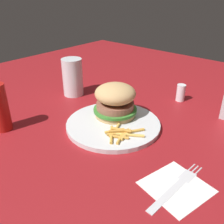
{
  "coord_description": "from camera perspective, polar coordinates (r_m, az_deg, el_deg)",
  "views": [
    {
      "loc": [
        -0.46,
        -0.38,
        0.35
      ],
      "look_at": [
        -0.02,
        0.0,
        0.04
      ],
      "focal_mm": 40.28,
      "sensor_mm": 36.0,
      "label": 1
    }
  ],
  "objects": [
    {
      "name": "plate",
      "position": [
        0.68,
        0.0,
        -2.69
      ],
      "size": [
        0.25,
        0.25,
        0.01
      ],
      "primitive_type": "cylinder",
      "color": "silver",
      "rests_on": "ground_plane"
    },
    {
      "name": "sandwich",
      "position": [
        0.69,
        0.74,
        2.73
      ],
      "size": [
        0.12,
        0.12,
        0.09
      ],
      "color": "tan",
      "rests_on": "plate"
    },
    {
      "name": "ketchup_bottle",
      "position": [
        0.7,
        -24.14,
        0.91
      ],
      "size": [
        0.04,
        0.04,
        0.13
      ],
      "primitive_type": "cylinder",
      "color": "#B21914",
      "rests_on": "ground_plane"
    },
    {
      "name": "fork",
      "position": [
        0.51,
        14.51,
        -15.83
      ],
      "size": [
        0.17,
        0.03,
        0.0
      ],
      "color": "silver",
      "rests_on": "napkin"
    },
    {
      "name": "napkin",
      "position": [
        0.51,
        14.38,
        -16.13
      ],
      "size": [
        0.13,
        0.13,
        0.0
      ],
      "primitive_type": "cube",
      "rotation": [
        0.0,
        0.0,
        -0.23
      ],
      "color": "white",
      "rests_on": "ground_plane"
    },
    {
      "name": "salt_shaker",
      "position": [
        0.85,
        15.34,
        4.24
      ],
      "size": [
        0.03,
        0.03,
        0.06
      ],
      "primitive_type": "cylinder",
      "color": "white",
      "rests_on": "ground_plane"
    },
    {
      "name": "fries_pile",
      "position": [
        0.62,
        2.02,
        -4.8
      ],
      "size": [
        0.11,
        0.09,
        0.01
      ],
      "color": "gold",
      "rests_on": "plate"
    },
    {
      "name": "ground_plane",
      "position": [
        0.69,
        1.13,
        -2.73
      ],
      "size": [
        1.6,
        1.6,
        0.0
      ],
      "primitive_type": "plane",
      "color": "maroon"
    },
    {
      "name": "drink_glass",
      "position": [
        0.87,
        -8.91,
        7.55
      ],
      "size": [
        0.07,
        0.07,
        0.13
      ],
      "color": "silver",
      "rests_on": "ground_plane"
    }
  ]
}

